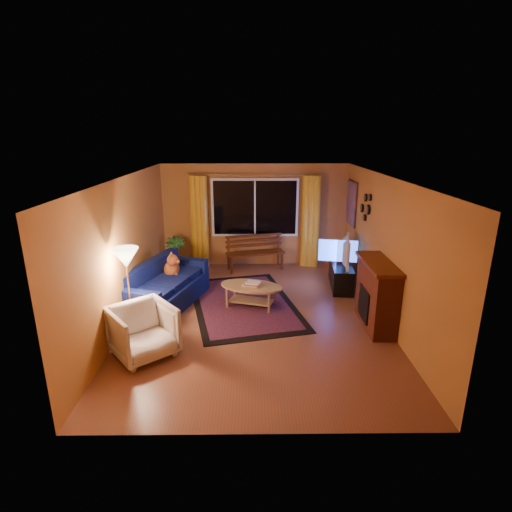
{
  "coord_description": "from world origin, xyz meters",
  "views": [
    {
      "loc": [
        -0.07,
        -6.65,
        3.22
      ],
      "look_at": [
        0.0,
        0.3,
        1.05
      ],
      "focal_mm": 28.0,
      "sensor_mm": 36.0,
      "label": 1
    }
  ],
  "objects_px": {
    "bench": "(255,261)",
    "coffee_table": "(251,296)",
    "sofa": "(165,285)",
    "floor_lamp": "(130,295)",
    "armchair": "(143,329)",
    "tv_console": "(341,275)"
  },
  "relations": [
    {
      "from": "bench",
      "to": "coffee_table",
      "type": "distance_m",
      "value": 2.16
    },
    {
      "from": "sofa",
      "to": "floor_lamp",
      "type": "height_order",
      "value": "floor_lamp"
    },
    {
      "from": "armchair",
      "to": "coffee_table",
      "type": "distance_m",
      "value": 2.37
    },
    {
      "from": "armchair",
      "to": "coffee_table",
      "type": "height_order",
      "value": "armchair"
    },
    {
      "from": "floor_lamp",
      "to": "tv_console",
      "type": "distance_m",
      "value": 4.49
    },
    {
      "from": "coffee_table",
      "to": "tv_console",
      "type": "height_order",
      "value": "tv_console"
    },
    {
      "from": "floor_lamp",
      "to": "coffee_table",
      "type": "height_order",
      "value": "floor_lamp"
    },
    {
      "from": "sofa",
      "to": "floor_lamp",
      "type": "bearing_deg",
      "value": -83.68
    },
    {
      "from": "sofa",
      "to": "coffee_table",
      "type": "distance_m",
      "value": 1.66
    },
    {
      "from": "bench",
      "to": "armchair",
      "type": "xyz_separation_m",
      "value": [
        -1.7,
        -3.89,
        0.22
      ]
    },
    {
      "from": "sofa",
      "to": "coffee_table",
      "type": "xyz_separation_m",
      "value": [
        1.64,
        -0.05,
        -0.2
      ]
    },
    {
      "from": "bench",
      "to": "coffee_table",
      "type": "xyz_separation_m",
      "value": [
        -0.1,
        -2.16,
        0.01
      ]
    },
    {
      "from": "bench",
      "to": "sofa",
      "type": "bearing_deg",
      "value": -144.05
    },
    {
      "from": "sofa",
      "to": "coffee_table",
      "type": "height_order",
      "value": "sofa"
    },
    {
      "from": "armchair",
      "to": "floor_lamp",
      "type": "bearing_deg",
      "value": 82.79
    },
    {
      "from": "sofa",
      "to": "armchair",
      "type": "relative_size",
      "value": 2.41
    },
    {
      "from": "sofa",
      "to": "floor_lamp",
      "type": "xyz_separation_m",
      "value": [
        -0.27,
        -1.28,
        0.35
      ]
    },
    {
      "from": "sofa",
      "to": "armchair",
      "type": "height_order",
      "value": "armchair"
    },
    {
      "from": "bench",
      "to": "sofa",
      "type": "height_order",
      "value": "sofa"
    },
    {
      "from": "tv_console",
      "to": "coffee_table",
      "type": "bearing_deg",
      "value": -146.16
    },
    {
      "from": "bench",
      "to": "floor_lamp",
      "type": "xyz_separation_m",
      "value": [
        -2.01,
        -3.4,
        0.56
      ]
    },
    {
      "from": "sofa",
      "to": "coffee_table",
      "type": "relative_size",
      "value": 1.74
    }
  ]
}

